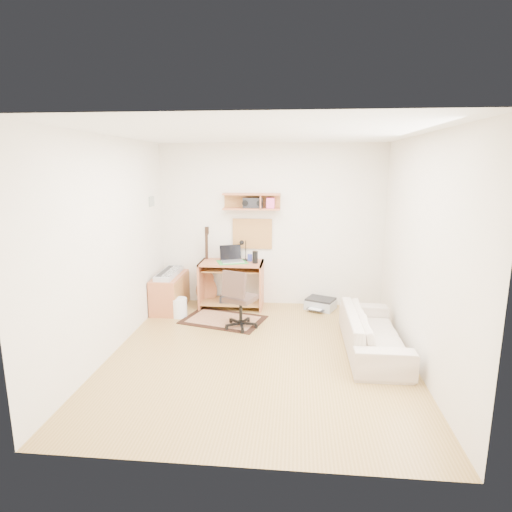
# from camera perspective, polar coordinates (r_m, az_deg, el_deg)

# --- Properties ---
(floor) EXTENTS (3.60, 4.00, 0.01)m
(floor) POSITION_cam_1_polar(r_m,az_deg,el_deg) (5.34, 0.53, -13.04)
(floor) COLOR #A98346
(floor) RESTS_ON ground
(ceiling) EXTENTS (3.60, 4.00, 0.01)m
(ceiling) POSITION_cam_1_polar(r_m,az_deg,el_deg) (4.85, 0.60, 16.15)
(ceiling) COLOR white
(ceiling) RESTS_ON ground
(back_wall) EXTENTS (3.60, 0.01, 2.60)m
(back_wall) POSITION_cam_1_polar(r_m,az_deg,el_deg) (6.90, 2.01, 4.06)
(back_wall) COLOR silver
(back_wall) RESTS_ON ground
(left_wall) EXTENTS (0.01, 4.00, 2.60)m
(left_wall) POSITION_cam_1_polar(r_m,az_deg,el_deg) (5.39, -18.93, 1.15)
(left_wall) COLOR silver
(left_wall) RESTS_ON ground
(right_wall) EXTENTS (0.01, 4.00, 2.60)m
(right_wall) POSITION_cam_1_polar(r_m,az_deg,el_deg) (5.10, 21.19, 0.40)
(right_wall) COLOR silver
(right_wall) RESTS_ON ground
(wall_shelf) EXTENTS (0.90, 0.25, 0.26)m
(wall_shelf) POSITION_cam_1_polar(r_m,az_deg,el_deg) (6.75, -0.60, 7.31)
(wall_shelf) COLOR #BA6941
(wall_shelf) RESTS_ON back_wall
(cork_board) EXTENTS (0.64, 0.03, 0.49)m
(cork_board) POSITION_cam_1_polar(r_m,az_deg,el_deg) (6.92, -0.50, 3.01)
(cork_board) COLOR tan
(cork_board) RESTS_ON back_wall
(wall_photo) EXTENTS (0.02, 0.20, 0.15)m
(wall_photo) POSITION_cam_1_polar(r_m,az_deg,el_deg) (6.71, -13.79, 7.11)
(wall_photo) COLOR #4C8CBF
(wall_photo) RESTS_ON left_wall
(desk) EXTENTS (1.00, 0.55, 0.75)m
(desk) POSITION_cam_1_polar(r_m,az_deg,el_deg) (6.88, -3.28, -3.84)
(desk) COLOR #BA6941
(desk) RESTS_ON floor
(laptop) EXTENTS (0.44, 0.44, 0.26)m
(laptop) POSITION_cam_1_polar(r_m,az_deg,el_deg) (6.74, -3.22, 0.25)
(laptop) COLOR silver
(laptop) RESTS_ON desk
(speaker) EXTENTS (0.09, 0.09, 0.19)m
(speaker) POSITION_cam_1_polar(r_m,az_deg,el_deg) (6.67, -0.12, -0.16)
(speaker) COLOR black
(speaker) RESTS_ON desk
(desk_lamp) EXTENTS (0.11, 0.11, 0.33)m
(desk_lamp) POSITION_cam_1_polar(r_m,az_deg,el_deg) (6.86, -1.39, 0.78)
(desk_lamp) COLOR black
(desk_lamp) RESTS_ON desk
(pencil_cup) EXTENTS (0.08, 0.08, 0.11)m
(pencil_cup) POSITION_cam_1_polar(r_m,az_deg,el_deg) (6.84, -0.83, -0.22)
(pencil_cup) COLOR #353EA1
(pencil_cup) RESTS_ON desk
(boombox) EXTENTS (0.31, 0.14, 0.16)m
(boombox) POSITION_cam_1_polar(r_m,az_deg,el_deg) (6.75, -0.43, 7.14)
(boombox) COLOR black
(boombox) RESTS_ON wall_shelf
(rug) EXTENTS (1.32, 1.05, 0.02)m
(rug) POSITION_cam_1_polar(r_m,az_deg,el_deg) (6.43, -4.39, -8.48)
(rug) COLOR tan
(rug) RESTS_ON floor
(task_chair) EXTENTS (0.58, 0.58, 0.86)m
(task_chair) POSITION_cam_1_polar(r_m,az_deg,el_deg) (6.00, -2.07, -5.67)
(task_chair) COLOR #3C2B23
(task_chair) RESTS_ON floor
(cabinet) EXTENTS (0.40, 0.90, 0.55)m
(cabinet) POSITION_cam_1_polar(r_m,az_deg,el_deg) (6.96, -11.45, -4.76)
(cabinet) COLOR #BA6941
(cabinet) RESTS_ON floor
(music_keyboard) EXTENTS (0.25, 0.81, 0.07)m
(music_keyboard) POSITION_cam_1_polar(r_m,az_deg,el_deg) (6.87, -11.56, -2.28)
(music_keyboard) COLOR #B2B5BA
(music_keyboard) RESTS_ON cabinet
(guitar) EXTENTS (0.39, 0.31, 1.28)m
(guitar) POSITION_cam_1_polar(r_m,az_deg,el_deg) (7.02, -6.70, -1.33)
(guitar) COLOR #9E5630
(guitar) RESTS_ON floor
(waste_basket) EXTENTS (0.25, 0.25, 0.29)m
(waste_basket) POSITION_cam_1_polar(r_m,az_deg,el_deg) (6.61, -10.25, -6.79)
(waste_basket) COLOR white
(waste_basket) RESTS_ON floor
(printer) EXTENTS (0.54, 0.49, 0.17)m
(printer) POSITION_cam_1_polar(r_m,az_deg,el_deg) (6.95, 8.62, -6.32)
(printer) COLOR #A5A8AA
(printer) RESTS_ON floor
(sofa) EXTENTS (0.49, 1.69, 0.66)m
(sofa) POSITION_cam_1_polar(r_m,az_deg,el_deg) (5.49, 15.45, -8.97)
(sofa) COLOR #C0AD98
(sofa) RESTS_ON floor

